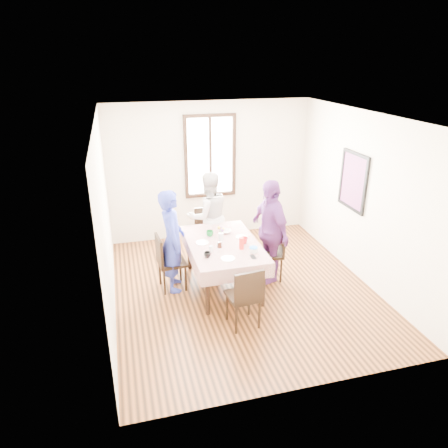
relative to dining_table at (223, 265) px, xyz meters
The scene contains 30 objects.
ground 0.49m from the dining_table, 28.80° to the right, with size 4.50×4.50×0.00m, color black.
back_wall 2.33m from the dining_table, 82.31° to the left, with size 4.00×4.00×0.00m, color beige.
right_wall 2.49m from the dining_table, ahead, with size 4.50×4.50×0.00m, color beige.
window_frame 2.45m from the dining_table, 82.23° to the left, with size 1.02×0.06×1.62m, color black.
window_pane 2.46m from the dining_table, 82.27° to the left, with size 0.90×0.02×1.50m, color white.
art_poster 2.55m from the dining_table, ahead, with size 0.04×0.76×0.96m, color red.
dining_table is the anchor object (origin of this frame).
tablecloth 0.38m from the dining_table, ahead, with size 1.08×1.68×0.01m, color #510002.
chair_left 0.81m from the dining_table, 169.60° to the left, with size 0.42×0.42×0.91m, color black.
chair_right 0.80m from the dining_table, ahead, with size 0.42×0.42×0.91m, color black.
chair_far 1.08m from the dining_table, 90.00° to the left, with size 0.42×0.42×0.91m, color black.
chair_near 1.08m from the dining_table, 90.00° to the right, with size 0.42×0.42×0.91m, color black.
person_left 0.91m from the dining_table, 169.33° to the left, with size 0.60×0.39×1.64m, color #28329A.
person_far 1.14m from the dining_table, 90.00° to the left, with size 0.79×0.62×1.62m, color beige.
person_right 0.91m from the dining_table, ahead, with size 1.00×0.42×1.71m, color #642D75.
mug_black 0.69m from the dining_table, 130.00° to the right, with size 0.10×0.10×0.08m, color black.
mug_flag 0.55m from the dining_table, 17.64° to the right, with size 0.11×0.11×0.10m, color red.
mug_green 0.55m from the dining_table, 114.57° to the left, with size 0.11×0.11×0.09m, color #0C7226.
serving_bowl 0.57m from the dining_table, 69.92° to the left, with size 0.19×0.19×0.05m, color white.
juice_carton 0.60m from the dining_table, 53.89° to the right, with size 0.06×0.06×0.19m, color red.
butter_tub 0.69m from the dining_table, 50.33° to the right, with size 0.14×0.14×0.07m, color white.
jam_jar 0.47m from the dining_table, 122.86° to the right, with size 0.07×0.07×0.09m, color black.
drinking_glass 0.56m from the dining_table, 136.34° to the right, with size 0.06×0.06×0.09m, color silver.
smartphone 0.76m from the dining_table, 63.30° to the right, with size 0.07×0.14×0.01m, color black.
flower_vase 0.46m from the dining_table, 124.35° to the left, with size 0.08×0.08×0.15m, color silver.
plate_left 0.51m from the dining_table, 165.79° to the left, with size 0.20×0.20×0.01m, color white.
plate_right 0.54m from the dining_table, 19.85° to the left, with size 0.20×0.20×0.01m, color white.
plate_near 0.68m from the dining_table, 97.45° to the right, with size 0.20×0.20×0.01m, color white.
butter_lid 0.72m from the dining_table, 50.33° to the right, with size 0.12×0.12×0.01m, color blue.
flower_bunch 0.59m from the dining_table, 124.35° to the left, with size 0.09×0.09×0.10m, color yellow, non-canonical shape.
Camera 1 is at (-1.77, -5.50, 3.49)m, focal length 33.15 mm.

